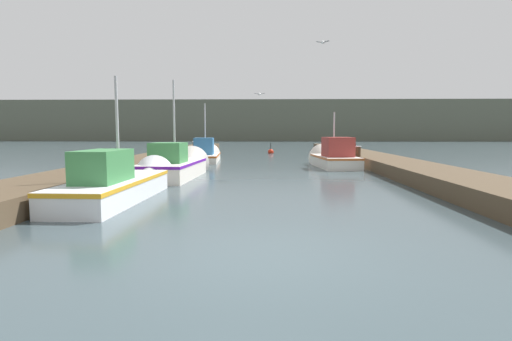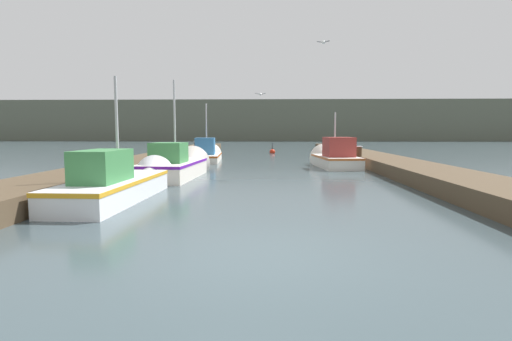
{
  "view_description": "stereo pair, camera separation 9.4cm",
  "coord_description": "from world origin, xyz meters",
  "px_view_note": "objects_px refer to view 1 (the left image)",
  "views": [
    {
      "loc": [
        0.13,
        -5.87,
        1.9
      ],
      "look_at": [
        -0.27,
        8.05,
        0.5
      ],
      "focal_mm": 28.0,
      "sensor_mm": 36.0,
      "label": 1
    },
    {
      "loc": [
        0.23,
        -5.87,
        1.9
      ],
      "look_at": [
        -0.27,
        8.05,
        0.5
      ],
      "focal_mm": 28.0,
      "sensor_mm": 36.0,
      "label": 2
    }
  ],
  "objects_px": {
    "mooring_piling_0": "(196,149)",
    "channel_buoy": "(271,152)",
    "fishing_boat_0": "(123,182)",
    "fishing_boat_3": "(206,154)",
    "mooring_piling_2": "(358,156)",
    "fishing_boat_2": "(333,157)",
    "mooring_piling_1": "(195,150)",
    "fishing_boat_1": "(178,166)",
    "seagull_1": "(260,94)",
    "seagull_lead": "(323,42)"
  },
  "relations": [
    {
      "from": "fishing_boat_0",
      "to": "channel_buoy",
      "type": "bearing_deg",
      "value": 80.11
    },
    {
      "from": "fishing_boat_0",
      "to": "seagull_1",
      "type": "height_order",
      "value": "seagull_1"
    },
    {
      "from": "fishing_boat_2",
      "to": "mooring_piling_1",
      "type": "xyz_separation_m",
      "value": [
        -8.49,
        6.55,
        0.08
      ]
    },
    {
      "from": "fishing_boat_0",
      "to": "fishing_boat_2",
      "type": "xyz_separation_m",
      "value": [
        7.55,
        9.88,
        0.06
      ]
    },
    {
      "from": "fishing_boat_3",
      "to": "mooring_piling_2",
      "type": "relative_size",
      "value": 5.15
    },
    {
      "from": "fishing_boat_1",
      "to": "fishing_boat_3",
      "type": "height_order",
      "value": "fishing_boat_1"
    },
    {
      "from": "fishing_boat_0",
      "to": "fishing_boat_3",
      "type": "bearing_deg",
      "value": 90.56
    },
    {
      "from": "fishing_boat_1",
      "to": "fishing_boat_2",
      "type": "xyz_separation_m",
      "value": [
        7.18,
        4.64,
        0.05
      ]
    },
    {
      "from": "seagull_1",
      "to": "mooring_piling_0",
      "type": "bearing_deg",
      "value": 121.11
    },
    {
      "from": "fishing_boat_2",
      "to": "mooring_piling_0",
      "type": "bearing_deg",
      "value": 131.79
    },
    {
      "from": "fishing_boat_0",
      "to": "fishing_boat_3",
      "type": "height_order",
      "value": "fishing_boat_3"
    },
    {
      "from": "mooring_piling_1",
      "to": "seagull_1",
      "type": "bearing_deg",
      "value": -55.5
    },
    {
      "from": "fishing_boat_0",
      "to": "channel_buoy",
      "type": "xyz_separation_m",
      "value": [
        4.39,
        21.96,
        -0.3
      ]
    },
    {
      "from": "fishing_boat_2",
      "to": "fishing_boat_3",
      "type": "relative_size",
      "value": 0.88
    },
    {
      "from": "seagull_lead",
      "to": "fishing_boat_3",
      "type": "bearing_deg",
      "value": -33.34
    },
    {
      "from": "fishing_boat_3",
      "to": "mooring_piling_2",
      "type": "height_order",
      "value": "fishing_boat_3"
    },
    {
      "from": "fishing_boat_2",
      "to": "mooring_piling_1",
      "type": "relative_size",
      "value": 4.33
    },
    {
      "from": "mooring_piling_2",
      "to": "seagull_1",
      "type": "xyz_separation_m",
      "value": [
        -5.19,
        -0.31,
        3.22
      ]
    },
    {
      "from": "mooring_piling_1",
      "to": "fishing_boat_0",
      "type": "bearing_deg",
      "value": -86.72
    },
    {
      "from": "fishing_boat_0",
      "to": "mooring_piling_1",
      "type": "height_order",
      "value": "fishing_boat_0"
    },
    {
      "from": "mooring_piling_1",
      "to": "channel_buoy",
      "type": "xyz_separation_m",
      "value": [
        5.33,
        5.53,
        -0.44
      ]
    },
    {
      "from": "fishing_boat_2",
      "to": "channel_buoy",
      "type": "height_order",
      "value": "fishing_boat_2"
    },
    {
      "from": "fishing_boat_1",
      "to": "mooring_piling_2",
      "type": "height_order",
      "value": "fishing_boat_1"
    },
    {
      "from": "mooring_piling_2",
      "to": "seagull_lead",
      "type": "distance_m",
      "value": 6.76
    },
    {
      "from": "mooring_piling_2",
      "to": "seagull_1",
      "type": "distance_m",
      "value": 6.11
    },
    {
      "from": "fishing_boat_2",
      "to": "seagull_1",
      "type": "relative_size",
      "value": 8.99
    },
    {
      "from": "fishing_boat_0",
      "to": "seagull_1",
      "type": "xyz_separation_m",
      "value": [
        3.7,
        9.67,
        3.34
      ]
    },
    {
      "from": "mooring_piling_2",
      "to": "mooring_piling_0",
      "type": "bearing_deg",
      "value": 141.73
    },
    {
      "from": "fishing_boat_0",
      "to": "fishing_boat_1",
      "type": "distance_m",
      "value": 5.25
    },
    {
      "from": "fishing_boat_2",
      "to": "mooring_piling_1",
      "type": "distance_m",
      "value": 10.73
    },
    {
      "from": "fishing_boat_2",
      "to": "mooring_piling_2",
      "type": "distance_m",
      "value": 1.34
    },
    {
      "from": "fishing_boat_1",
      "to": "channel_buoy",
      "type": "relative_size",
      "value": 5.72
    },
    {
      "from": "fishing_boat_1",
      "to": "mooring_piling_2",
      "type": "xyz_separation_m",
      "value": [
        8.52,
        4.75,
        0.1
      ]
    },
    {
      "from": "seagull_lead",
      "to": "fishing_boat_1",
      "type": "bearing_deg",
      "value": 27.09
    },
    {
      "from": "channel_buoy",
      "to": "fishing_boat_2",
      "type": "bearing_deg",
      "value": -75.34
    },
    {
      "from": "fishing_boat_0",
      "to": "channel_buoy",
      "type": "relative_size",
      "value": 6.32
    },
    {
      "from": "fishing_boat_1",
      "to": "seagull_lead",
      "type": "height_order",
      "value": "seagull_lead"
    },
    {
      "from": "seagull_lead",
      "to": "seagull_1",
      "type": "xyz_separation_m",
      "value": [
        -2.75,
        3.41,
        -1.86
      ]
    },
    {
      "from": "mooring_piling_0",
      "to": "channel_buoy",
      "type": "distance_m",
      "value": 6.88
    },
    {
      "from": "mooring_piling_1",
      "to": "fishing_boat_3",
      "type": "bearing_deg",
      "value": -65.15
    },
    {
      "from": "mooring_piling_2",
      "to": "channel_buoy",
      "type": "xyz_separation_m",
      "value": [
        -4.5,
        11.97,
        -0.41
      ]
    },
    {
      "from": "fishing_boat_2",
      "to": "mooring_piling_2",
      "type": "height_order",
      "value": "fishing_boat_2"
    },
    {
      "from": "fishing_boat_0",
      "to": "fishing_boat_3",
      "type": "xyz_separation_m",
      "value": [
        0.21,
        13.94,
        -0.05
      ]
    },
    {
      "from": "fishing_boat_3",
      "to": "mooring_piling_0",
      "type": "height_order",
      "value": "fishing_boat_3"
    },
    {
      "from": "fishing_boat_2",
      "to": "seagull_lead",
      "type": "distance_m",
      "value": 6.38
    },
    {
      "from": "mooring_piling_1",
      "to": "seagull_lead",
      "type": "distance_m",
      "value": 13.56
    },
    {
      "from": "mooring_piling_0",
      "to": "fishing_boat_0",
      "type": "bearing_deg",
      "value": -86.3
    },
    {
      "from": "mooring_piling_1",
      "to": "seagull_lead",
      "type": "relative_size",
      "value": 2.04
    },
    {
      "from": "seagull_lead",
      "to": "mooring_piling_2",
      "type": "bearing_deg",
      "value": -105.59
    },
    {
      "from": "seagull_1",
      "to": "fishing_boat_3",
      "type": "bearing_deg",
      "value": 129.85
    }
  ]
}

